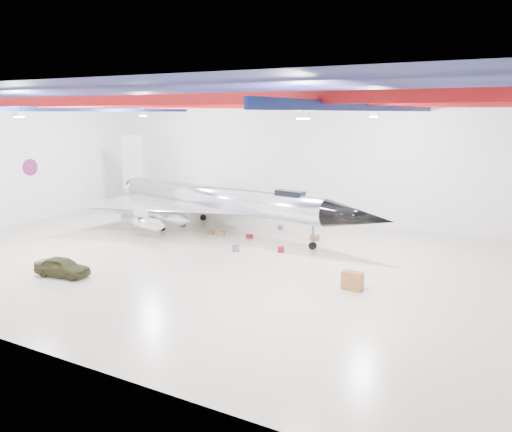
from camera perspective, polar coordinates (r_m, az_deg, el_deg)
The scene contains 17 objects.
floor at distance 35.09m, azimuth -6.15°, elevation -4.59°, with size 40.00×40.00×0.00m, color beige.
wall_back at distance 46.98m, azimuth 4.19°, elevation 6.43°, with size 40.00×40.00×0.00m, color silver.
wall_left at distance 48.21m, azimuth -26.37°, elevation 5.38°, with size 30.00×30.00×0.00m, color silver.
ceiling at distance 33.71m, azimuth -6.57°, elevation 13.67°, with size 40.00×40.00×0.00m, color #0A0F38.
ceiling_structure at distance 33.69m, azimuth -6.54°, elevation 12.52°, with size 39.50×29.50×1.08m.
wall_roundel at distance 49.38m, azimuth -24.39°, elevation 5.09°, with size 1.50×1.50×0.10m, color #B21414.
jet_aircraft at distance 41.54m, azimuth -4.45°, elevation 1.62°, with size 28.47×18.47×7.78m.
jeep at distance 32.79m, azimuth -21.27°, elevation -5.43°, with size 1.41×3.51×1.20m, color #35351A.
desk at distance 28.81m, azimuth 10.96°, elevation -7.29°, with size 1.17×0.59×1.08m, color brown.
crate_ply at distance 41.29m, azimuth -5.19°, elevation -1.83°, with size 0.48×0.38×0.33m, color olive.
toolbox_red at distance 39.76m, azimuth -0.76°, elevation -2.33°, with size 0.46×0.36×0.32m, color maroon.
engine_drum at distance 36.02m, azimuth -2.33°, elevation -3.70°, with size 0.53×0.53×0.48m, color #59595B.
parts_bin at distance 39.30m, azimuth 6.73°, elevation -2.47°, with size 0.65×0.52×0.46m, color olive.
crate_small at distance 44.10m, azimuth -8.37°, elevation -1.07°, with size 0.39×0.31×0.27m, color #59595B.
tool_chest at distance 35.84m, azimuth 2.86°, elevation -3.83°, with size 0.47×0.47×0.43m, color maroon.
oil_barrel at distance 40.64m, azimuth -4.05°, elevation -1.99°, with size 0.56×0.44×0.39m, color olive.
spares_box at distance 42.80m, azimuth 2.80°, elevation -1.28°, with size 0.42×0.42×0.38m, color #59595B.
Camera 1 is at (19.27, -27.63, 9.83)m, focal length 35.00 mm.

